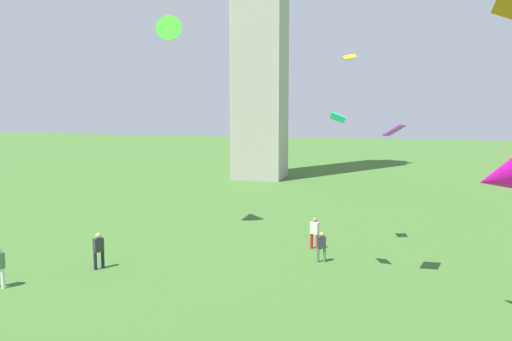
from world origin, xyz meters
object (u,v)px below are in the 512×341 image
at_px(person_2, 99,249).
at_px(kite_flying_2, 172,34).
at_px(kite_flying_3, 504,177).
at_px(person_1, 321,245).
at_px(kite_flying_6, 394,130).
at_px(kite_flying_1, 338,118).
at_px(kite_flying_0, 350,57).
at_px(person_0, 315,231).

xyz_separation_m(person_2, kite_flying_2, (0.54, 7.95, 11.20)).
bearing_deg(kite_flying_3, person_2, -48.42).
bearing_deg(person_1, person_2, 175.72).
relative_size(person_1, kite_flying_6, 1.16).
bearing_deg(kite_flying_1, person_1, -169.75).
height_order(kite_flying_0, kite_flying_1, kite_flying_0).
distance_m(kite_flying_2, kite_flying_6, 15.50).
distance_m(person_0, kite_flying_2, 14.60).
relative_size(person_0, person_1, 1.14).
bearing_deg(kite_flying_0, person_0, -104.68).
height_order(person_0, person_1, person_0).
xyz_separation_m(kite_flying_0, kite_flying_1, (-0.15, -4.34, -3.04)).
bearing_deg(kite_flying_6, person_0, 57.04).
xyz_separation_m(person_0, kite_flying_1, (1.53, -4.37, 6.34)).
distance_m(person_0, kite_flying_6, 8.22).
xyz_separation_m(person_1, person_2, (-10.33, -3.74, 0.12)).
distance_m(kite_flying_2, kite_flying_3, 20.72).
distance_m(kite_flying_0, kite_flying_3, 11.22).
bearing_deg(kite_flying_3, person_1, -81.76).
height_order(person_1, kite_flying_6, kite_flying_6).
xyz_separation_m(kite_flying_1, kite_flying_2, (-10.68, 6.35, 4.86)).
bearing_deg(kite_flying_6, person_2, 111.33).
height_order(kite_flying_0, kite_flying_3, kite_flying_0).
bearing_deg(kite_flying_0, kite_flying_3, 22.26).
xyz_separation_m(person_2, kite_flying_6, (13.65, 1.69, 5.81)).
distance_m(person_1, kite_flying_3, 10.22).
height_order(kite_flying_3, kite_flying_6, kite_flying_6).
xyz_separation_m(person_2, kite_flying_0, (11.37, 5.94, 9.38)).
bearing_deg(kite_flying_6, person_1, 72.49).
distance_m(person_0, kite_flying_1, 7.85).
bearing_deg(kite_flying_3, person_0, -88.29).
height_order(person_2, kite_flying_0, kite_flying_0).
relative_size(person_2, kite_flying_2, 0.66).
distance_m(person_0, person_1, 2.32).
xyz_separation_m(person_0, kite_flying_3, (7.58, -8.19, 4.43)).
bearing_deg(kite_flying_3, kite_flying_1, -73.34).
relative_size(kite_flying_0, kite_flying_6, 0.70).
distance_m(person_0, person_2, 11.38).
bearing_deg(kite_flying_3, kite_flying_6, -88.24).
distance_m(person_1, person_2, 10.99).
height_order(person_2, kite_flying_6, kite_flying_6).
relative_size(person_0, kite_flying_6, 1.32).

